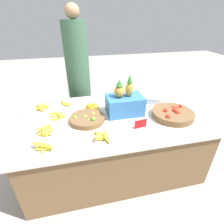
# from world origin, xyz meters

# --- Properties ---
(ground_plane) EXTENTS (12.00, 12.00, 0.00)m
(ground_plane) POSITION_xyz_m (0.00, 0.00, 0.00)
(ground_plane) COLOR #A39E93
(market_table) EXTENTS (1.82, 1.12, 0.62)m
(market_table) POSITION_xyz_m (0.00, 0.00, 0.31)
(market_table) COLOR brown
(market_table) RESTS_ON ground_plane
(lime_bowl) EXTENTS (0.34, 0.34, 0.08)m
(lime_bowl) POSITION_xyz_m (-0.26, -0.04, 0.65)
(lime_bowl) COLOR brown
(lime_bowl) RESTS_ON market_table
(tomato_basket) EXTENTS (0.42, 0.42, 0.10)m
(tomato_basket) POSITION_xyz_m (0.61, -0.14, 0.66)
(tomato_basket) COLOR brown
(tomato_basket) RESTS_ON market_table
(orange_pile) EXTENTS (0.14, 0.14, 0.08)m
(orange_pile) POSITION_xyz_m (-0.18, 0.17, 0.66)
(orange_pile) COLOR orange
(orange_pile) RESTS_ON market_table
(metal_bowl) EXTENTS (0.34, 0.34, 0.07)m
(metal_bowl) POSITION_xyz_m (0.59, 0.29, 0.66)
(metal_bowl) COLOR silver
(metal_bowl) RESTS_ON market_table
(price_sign) EXTENTS (0.12, 0.02, 0.09)m
(price_sign) POSITION_xyz_m (0.21, -0.26, 0.67)
(price_sign) COLOR red
(price_sign) RESTS_ON market_table
(produce_crate) EXTENTS (0.37, 0.25, 0.42)m
(produce_crate) POSITION_xyz_m (0.14, 0.04, 0.75)
(produce_crate) COLOR #3370B7
(produce_crate) RESTS_ON market_table
(banana_bunch_front_left) EXTENTS (0.17, 0.15, 0.06)m
(banana_bunch_front_left) POSITION_xyz_m (-0.64, -0.16, 0.65)
(banana_bunch_front_left) COLOR yellow
(banana_bunch_front_left) RESTS_ON market_table
(banana_bunch_back_center) EXTENTS (0.17, 0.16, 0.06)m
(banana_bunch_back_center) POSITION_xyz_m (-0.72, 0.32, 0.65)
(banana_bunch_back_center) COLOR yellow
(banana_bunch_back_center) RESTS_ON market_table
(banana_bunch_middle_right) EXTENTS (0.14, 0.17, 0.03)m
(banana_bunch_middle_right) POSITION_xyz_m (-0.47, 0.38, 0.64)
(banana_bunch_middle_right) COLOR yellow
(banana_bunch_middle_right) RESTS_ON market_table
(banana_bunch_front_center) EXTENTS (0.15, 0.20, 0.06)m
(banana_bunch_front_center) POSITION_xyz_m (-0.16, -0.34, 0.65)
(banana_bunch_front_center) COLOR yellow
(banana_bunch_front_center) RESTS_ON market_table
(banana_bunch_middle_left) EXTENTS (0.19, 0.13, 0.06)m
(banana_bunch_middle_left) POSITION_xyz_m (-0.63, -0.38, 0.65)
(banana_bunch_middle_left) COLOR yellow
(banana_bunch_middle_left) RESTS_ON market_table
(banana_bunch_front_right) EXTENTS (0.19, 0.14, 0.06)m
(banana_bunch_front_right) POSITION_xyz_m (-0.54, 0.09, 0.65)
(banana_bunch_front_right) COLOR yellow
(banana_bunch_front_right) RESTS_ON market_table
(vendor_person) EXTENTS (0.31, 0.31, 1.67)m
(vendor_person) POSITION_xyz_m (-0.28, 0.87, 0.78)
(vendor_person) COLOR #385B42
(vendor_person) RESTS_ON ground_plane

